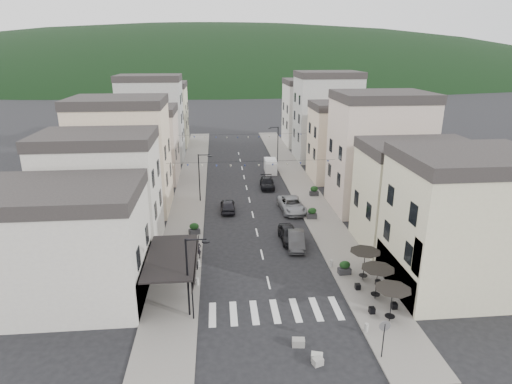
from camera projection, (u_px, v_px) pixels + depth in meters
The scene contains 33 objects.
ground at pixel (279, 328), 28.91m from camera, with size 700.00×700.00×0.00m, color black.
sidewalk_left at pixel (191, 187), 58.44m from camera, with size 4.00×76.00×0.12m, color slate.
sidewalk_right at pixel (299, 184), 59.75m from camera, with size 4.00×76.00×0.12m, color slate.
hill_backdrop at pixel (220, 74), 312.06m from camera, with size 640.00×360.00×70.00m, color black.
boutique_building at pixel (59, 251), 31.00m from camera, with size 12.00×8.00×8.00m, color beige.
bistro_building at pixel (462, 229), 32.36m from camera, with size 10.00×8.00×10.00m, color beige.
boutique_awning at pixel (174, 258), 32.01m from camera, with size 3.77×7.50×3.28m.
buildings_row_left at pixel (142, 136), 61.33m from camera, with size 10.20×54.16×14.00m.
buildings_row_right at pixel (342, 132), 62.70m from camera, with size 10.20×54.16×14.50m.
cafe_terrace at pixel (378, 272), 31.48m from camera, with size 2.50×8.10×2.53m.
streetlamp_left_near at pixel (191, 269), 29.11m from camera, with size 1.70×0.56×6.00m.
streetlamp_left_far at pixel (201, 173), 51.77m from camera, with size 1.70×0.56×6.00m.
streetlamp_right_far at pixel (276, 141), 69.77m from camera, with size 1.70×0.56×6.00m.
traffic_sign at pixel (384, 332), 25.50m from camera, with size 0.70×0.07×2.70m.
bollards at pixel (269, 281), 33.97m from camera, with size 11.66×10.26×0.60m.
bunting_near at pixel (252, 164), 47.88m from camera, with size 19.00×0.28×0.62m.
bunting_far at pixel (243, 137), 62.98m from camera, with size 19.00×0.28×0.62m.
parked_car_a at pixel (289, 234), 41.87m from camera, with size 1.72×4.28×1.46m, color black.
parked_car_b at pixel (296, 240), 40.58m from camera, with size 1.53×4.37×1.44m, color #2E2E30.
parked_car_c at pixel (292, 205), 49.54m from camera, with size 2.59×5.62×1.56m, color gray.
parked_car_d at pixel (267, 183), 57.95m from camera, with size 1.86×4.57×1.33m, color black.
parked_car_e at pixel (228, 205), 49.57m from camera, with size 1.65×4.10×1.40m, color black.
delivery_van at pixel (270, 165), 65.25m from camera, with size 1.95×4.45×2.09m.
pedestrian_a at pixel (198, 249), 38.17m from camera, with size 0.63×0.42×1.73m, color black.
pedestrian_b at pixel (177, 244), 39.35m from camera, with size 0.77×0.60×1.59m, color #241F29.
concrete_block_a at pixel (298, 342), 27.15m from camera, with size 0.80×0.50×0.50m, color gray.
concrete_block_b at pixel (318, 362), 25.53m from camera, with size 0.60×0.45×0.45m, color gray.
concrete_block_c at pixel (317, 357), 25.97m from camera, with size 0.70×0.50×0.40m, color #A09E98.
planter_la at pixel (190, 255), 37.84m from camera, with size 0.96×0.55×1.06m.
planter_lb at pixel (194, 229), 43.14m from camera, with size 1.22×0.94×1.21m.
planter_ra at pixel (345, 268), 35.54m from camera, with size 1.07×0.63×1.16m.
planter_rb at pixel (312, 213), 47.19m from camera, with size 1.17×0.75×1.22m.
planter_rc at pixel (314, 191), 54.51m from camera, with size 1.13×0.63×1.26m.
Camera 1 is at (-3.81, -24.21, 17.98)m, focal length 30.00 mm.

